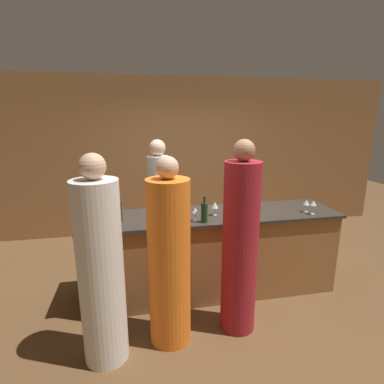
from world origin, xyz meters
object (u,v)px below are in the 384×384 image
guest_0 (240,246)px  wine_bottle_1 (119,211)px  wine_bottle_0 (187,199)px  guest_2 (101,271)px  wine_bottle_2 (204,212)px  guest_1 (169,261)px  ice_bucket (99,211)px  bartender (159,209)px

guest_0 → wine_bottle_1: 1.34m
guest_0 → wine_bottle_0: 1.04m
guest_2 → wine_bottle_2: guest_2 is taller
guest_0 → wine_bottle_2: guest_0 is taller
guest_1 → wine_bottle_2: guest_1 is taller
guest_0 → ice_bucket: size_ratio=8.93×
guest_2 → wine_bottle_1: bearing=80.6°
bartender → wine_bottle_1: bearing=57.6°
guest_0 → guest_1: bearing=-177.2°
wine_bottle_0 → guest_1: bearing=-109.7°
bartender → guest_2: size_ratio=0.99×
bartender → wine_bottle_1: size_ratio=6.16×
guest_1 → wine_bottle_1: size_ratio=6.05×
wine_bottle_0 → ice_bucket: 1.05m
guest_2 → ice_bucket: bearing=95.3°
guest_2 → wine_bottle_1: (0.13, 0.81, 0.26)m
wine_bottle_2 → ice_bucket: 1.15m
bartender → guest_1: bartender is taller
wine_bottle_1 → guest_0: bearing=-29.5°
wine_bottle_2 → bartender: bearing=112.1°
wine_bottle_0 → wine_bottle_1: (-0.81, -0.30, -0.01)m
wine_bottle_0 → ice_bucket: bearing=-168.1°
guest_0 → wine_bottle_1: size_ratio=6.48×
guest_0 → wine_bottle_1: (-1.15, 0.65, 0.22)m
guest_1 → ice_bucket: guest_1 is taller
bartender → wine_bottle_1: 0.96m
guest_2 → wine_bottle_0: bearing=49.5°
wine_bottle_2 → guest_1: bearing=-132.9°
guest_0 → ice_bucket: (-1.37, 0.73, 0.21)m
bartender → guest_2: guest_2 is taller
guest_2 → wine_bottle_2: (1.03, 0.60, 0.26)m
guest_1 → ice_bucket: size_ratio=8.33×
guest_0 → wine_bottle_0: guest_0 is taller
bartender → guest_0: (0.65, -1.44, 0.03)m
wine_bottle_2 → wine_bottle_0: bearing=100.0°
guest_1 → wine_bottle_2: size_ratio=6.18×
bartender → ice_bucket: bearing=44.5°
wine_bottle_1 → ice_bucket: (-0.22, 0.08, -0.01)m
ice_bucket → bartender: bearing=44.5°
bartender → guest_2: 1.71m
wine_bottle_0 → wine_bottle_1: wine_bottle_0 is taller
guest_2 → wine_bottle_2: bearing=30.0°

